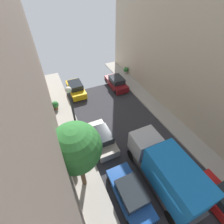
{
  "coord_description": "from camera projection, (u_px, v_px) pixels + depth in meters",
  "views": [
    {
      "loc": [
        -5.61,
        -2.16,
        12.07
      ],
      "look_at": [
        -0.23,
        9.64,
        0.5
      ],
      "focal_mm": 25.31,
      "sensor_mm": 36.0,
      "label": 1
    }
  ],
  "objects": [
    {
      "name": "ground",
      "position": [
        171.0,
        198.0,
        11.24
      ],
      "size": [
        32.0,
        32.0,
        0.0
      ],
      "primitive_type": "plane",
      "color": "#2D2D33"
    },
    {
      "name": "sidewalk_right",
      "position": [
        220.0,
        170.0,
        12.74
      ],
      "size": [
        2.0,
        44.0,
        0.15
      ],
      "primitive_type": "cube",
      "color": "#A8A399",
      "rests_on": "ground"
    },
    {
      "name": "parked_car_left_2",
      "position": [
        130.0,
        194.0,
        10.77
      ],
      "size": [
        1.78,
        4.2,
        1.57
      ],
      "color": "#194799",
      "rests_on": "ground"
    },
    {
      "name": "parked_car_left_3",
      "position": [
        101.0,
        138.0,
        14.38
      ],
      "size": [
        1.78,
        4.2,
        1.57
      ],
      "color": "gray",
      "rests_on": "ground"
    },
    {
      "name": "parked_car_left_4",
      "position": [
        76.0,
        88.0,
        20.5
      ],
      "size": [
        1.78,
        4.2,
        1.57
      ],
      "color": "gold",
      "rests_on": "ground"
    },
    {
      "name": "parked_car_right_3",
      "position": [
        116.0,
        83.0,
        21.55
      ],
      "size": [
        1.78,
        4.2,
        1.57
      ],
      "color": "maroon",
      "rests_on": "ground"
    },
    {
      "name": "delivery_truck",
      "position": [
        166.0,
        171.0,
        10.87
      ],
      "size": [
        2.26,
        6.6,
        3.38
      ],
      "color": "#4C4C51",
      "rests_on": "ground"
    },
    {
      "name": "street_tree_0",
      "position": [
        76.0,
        148.0,
        8.98
      ],
      "size": [
        3.07,
        3.07,
        5.99
      ],
      "color": "brown",
      "rests_on": "sidewalk_left"
    },
    {
      "name": "potted_plant_0",
      "position": [
        55.0,
        105.0,
        17.96
      ],
      "size": [
        0.79,
        0.79,
        1.01
      ],
      "color": "brown",
      "rests_on": "sidewalk_left"
    },
    {
      "name": "potted_plant_1",
      "position": [
        126.0,
        70.0,
        24.35
      ],
      "size": [
        0.72,
        0.72,
        0.98
      ],
      "color": "#B2A899",
      "rests_on": "sidewalk_right"
    },
    {
      "name": "potted_plant_2",
      "position": [
        74.0,
        170.0,
        12.1
      ],
      "size": [
        0.65,
        0.65,
        0.91
      ],
      "color": "#B2A899",
      "rests_on": "sidewalk_left"
    },
    {
      "name": "lamp_post",
      "position": [
        73.0,
        112.0,
        11.83
      ],
      "size": [
        0.44,
        0.44,
        6.26
      ],
      "color": "#333338",
      "rests_on": "sidewalk_left"
    }
  ]
}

